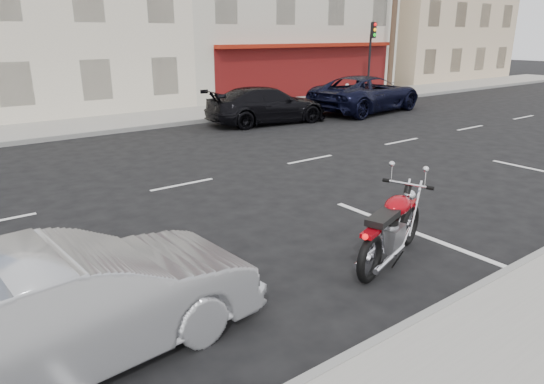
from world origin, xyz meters
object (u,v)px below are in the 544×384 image
(motorcycle, at_px, (410,215))
(car_far, at_px, (267,105))
(traffic_light, at_px, (371,50))
(sedan_silver, at_px, (71,307))
(suv_far, at_px, (366,94))
(fire_hydrant, at_px, (347,90))
(utility_pole, at_px, (395,7))

(motorcycle, height_order, car_far, car_far)
(traffic_light, relative_size, sedan_silver, 0.92)
(car_far, bearing_deg, suv_far, -86.03)
(traffic_light, relative_size, motorcycle, 1.71)
(motorcycle, height_order, sedan_silver, sedan_silver)
(traffic_light, xyz_separation_m, suv_far, (-3.69, -3.21, -1.75))
(traffic_light, bearing_deg, suv_far, -138.99)
(fire_hydrant, bearing_deg, utility_pole, 1.64)
(fire_hydrant, bearing_deg, motorcycle, -132.06)
(utility_pole, bearing_deg, sedan_silver, -147.18)
(sedan_silver, relative_size, suv_far, 0.72)
(motorcycle, bearing_deg, fire_hydrant, 29.79)
(traffic_light, distance_m, fire_hydrant, 2.53)
(suv_far, height_order, car_far, suv_far)
(utility_pole, height_order, traffic_light, utility_pole)
(fire_hydrant, distance_m, motorcycle, 18.65)
(motorcycle, xyz_separation_m, suv_far, (10.31, 10.47, 0.28))
(fire_hydrant, relative_size, sedan_silver, 0.17)
(motorcycle, xyz_separation_m, sedan_silver, (-5.38, 0.16, 0.16))
(sedan_silver, xyz_separation_m, car_far, (10.35, 10.61, 0.03))
(utility_pole, bearing_deg, car_far, -163.95)
(suv_far, bearing_deg, fire_hydrant, -40.24)
(utility_pole, xyz_separation_m, car_far, (-11.03, -3.17, -4.03))
(motorcycle, xyz_separation_m, car_far, (4.97, 10.77, 0.19))
(suv_far, relative_size, car_far, 1.18)
(traffic_light, distance_m, car_far, 9.66)
(sedan_silver, bearing_deg, motorcycle, -95.93)
(fire_hydrant, xyz_separation_m, car_far, (-7.53, -3.07, 0.18))
(sedan_silver, height_order, car_far, car_far)
(traffic_light, height_order, motorcycle, traffic_light)
(motorcycle, distance_m, suv_far, 14.70)
(fire_hydrant, bearing_deg, suv_far, -122.96)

